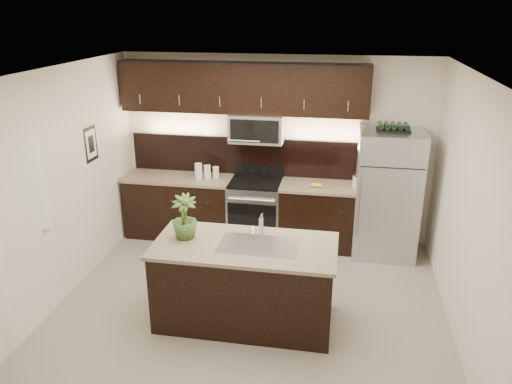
% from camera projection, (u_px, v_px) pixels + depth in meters
% --- Properties ---
extents(ground, '(4.50, 4.50, 0.00)m').
position_uv_depth(ground, '(251.00, 303.00, 5.94)').
color(ground, gray).
rests_on(ground, ground).
extents(room_walls, '(4.52, 4.02, 2.71)m').
position_uv_depth(room_walls, '(240.00, 168.00, 5.33)').
color(room_walls, silver).
rests_on(room_walls, ground).
extents(counter_run, '(3.51, 0.65, 0.94)m').
position_uv_depth(counter_run, '(242.00, 210.00, 7.41)').
color(counter_run, black).
rests_on(counter_run, ground).
extents(upper_fixtures, '(3.49, 0.40, 1.66)m').
position_uv_depth(upper_fixtures, '(245.00, 96.00, 6.96)').
color(upper_fixtures, black).
rests_on(upper_fixtures, counter_run).
extents(island, '(1.96, 0.96, 0.94)m').
position_uv_depth(island, '(245.00, 283.00, 5.47)').
color(island, black).
rests_on(island, ground).
extents(sink_faucet, '(0.84, 0.50, 0.28)m').
position_uv_depth(sink_faucet, '(259.00, 244.00, 5.29)').
color(sink_faucet, silver).
rests_on(sink_faucet, island).
extents(refrigerator, '(0.86, 0.77, 1.77)m').
position_uv_depth(refrigerator, '(387.00, 194.00, 6.87)').
color(refrigerator, '#B2B2B7').
rests_on(refrigerator, ground).
extents(wine_rack, '(0.44, 0.27, 0.10)m').
position_uv_depth(wine_rack, '(393.00, 127.00, 6.54)').
color(wine_rack, black).
rests_on(wine_rack, refrigerator).
extents(plant, '(0.34, 0.34, 0.49)m').
position_uv_depth(plant, '(184.00, 217.00, 5.37)').
color(plant, '#385522').
rests_on(plant, island).
extents(canisters, '(0.33, 0.20, 0.24)m').
position_uv_depth(canisters, '(205.00, 172.00, 7.29)').
color(canisters, silver).
rests_on(canisters, counter_run).
extents(french_press, '(0.09, 0.09, 0.26)m').
position_uv_depth(french_press, '(356.00, 182.00, 6.90)').
color(french_press, silver).
rests_on(french_press, counter_run).
extents(bananas, '(0.18, 0.14, 0.05)m').
position_uv_depth(bananas, '(313.00, 185.00, 6.99)').
color(bananas, gold).
rests_on(bananas, counter_run).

